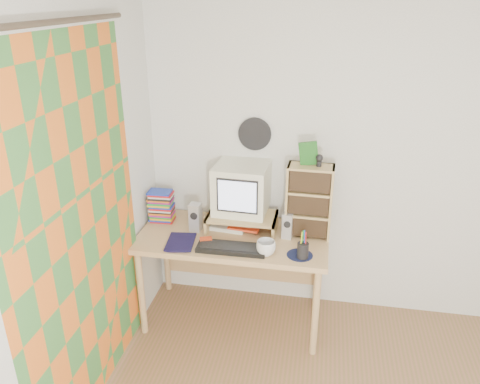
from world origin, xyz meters
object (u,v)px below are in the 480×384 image
at_px(keyboard, 232,248).
at_px(dvd_stack, 161,206).
at_px(desk, 235,247).
at_px(mug, 266,248).
at_px(cd_rack, 309,201).
at_px(diary, 167,240).
at_px(crt_monitor, 241,190).

xyz_separation_m(keyboard, dvd_stack, (-0.63, 0.36, 0.11)).
height_order(desk, dvd_stack, dvd_stack).
bearing_deg(mug, desk, 132.79).
xyz_separation_m(desk, cd_rack, (0.54, 0.04, 0.41)).
distance_m(cd_rack, diary, 1.06).
bearing_deg(keyboard, mug, -4.08).
xyz_separation_m(crt_monitor, mug, (0.24, -0.39, -0.25)).
bearing_deg(diary, cd_rack, 11.03).
bearing_deg(crt_monitor, mug, -54.59).
bearing_deg(dvd_stack, mug, -25.29).
distance_m(dvd_stack, diary, 0.39).
distance_m(crt_monitor, dvd_stack, 0.65).
bearing_deg(dvd_stack, desk, -9.18).
relative_size(dvd_stack, cd_rack, 0.46).
bearing_deg(keyboard, cd_rack, 32.17).
relative_size(desk, dvd_stack, 5.58).
xyz_separation_m(mug, diary, (-0.72, 0.03, -0.03)).
distance_m(desk, keyboard, 0.32).
height_order(desk, keyboard, keyboard).
bearing_deg(mug, crt_monitor, 122.44).
distance_m(desk, diary, 0.54).
bearing_deg(desk, cd_rack, 4.57).
bearing_deg(keyboard, diary, 177.56).
bearing_deg(crt_monitor, diary, -140.01).
height_order(crt_monitor, keyboard, crt_monitor).
bearing_deg(dvd_stack, crt_monitor, -0.93).
distance_m(keyboard, diary, 0.47).
height_order(crt_monitor, cd_rack, cd_rack).
bearing_deg(diary, desk, 24.79).
xyz_separation_m(desk, keyboard, (0.03, -0.28, 0.15)).
distance_m(crt_monitor, mug, 0.52).
relative_size(keyboard, dvd_stack, 1.93).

